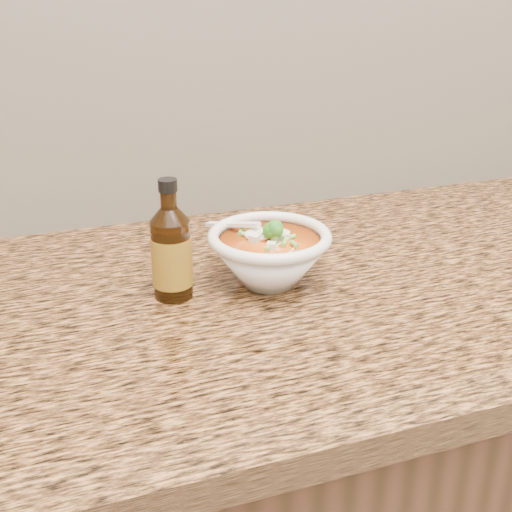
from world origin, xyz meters
name	(u,v)px	position (x,y,z in m)	size (l,w,h in m)	color
cabinet	(324,512)	(0.00, 1.68, 0.43)	(4.00, 0.65, 0.86)	black
counter_slab	(337,285)	(0.00, 1.68, 0.88)	(4.00, 0.68, 0.04)	#AA6E3E
soup_bowl	(270,257)	(-0.11, 1.68, 0.94)	(0.17, 0.18, 0.10)	white
hot_sauce_bottle	(172,254)	(-0.24, 1.68, 0.96)	(0.06, 0.06, 0.17)	#311A06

